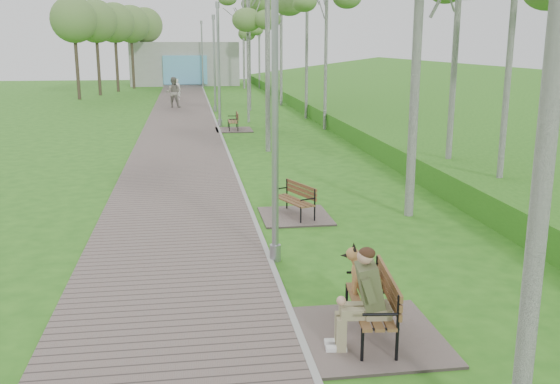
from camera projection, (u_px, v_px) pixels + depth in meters
The scene contains 16 objects.
ground at pixel (274, 271), 11.05m from camera, with size 120.00×120.00×0.00m, color #2A6619.
walkway at pixel (181, 122), 31.48m from camera, with size 3.50×67.00×0.04m, color #6D5E59.
kerb at pixel (216, 122), 31.73m from camera, with size 0.10×67.00×0.05m, color #999993.
embankment at pixel (452, 121), 32.00m from camera, with size 14.00×70.00×1.60m, color #489426.
building_north at pixel (185, 64), 59.40m from camera, with size 10.00×5.20×4.00m.
bench_main at pixel (367, 307), 8.42m from camera, with size 1.87×2.08×1.63m.
bench_second at pixel (294, 210), 14.43m from camera, with size 1.57×1.75×0.97m.
bench_third at pixel (233, 126), 28.73m from camera, with size 1.65×1.84×1.02m.
lamp_post_near at pixel (275, 126), 10.99m from camera, with size 0.21×0.21×5.37m.
lamp_post_second at pixel (219, 69), 29.52m from camera, with size 0.22×0.22×5.79m.
lamp_post_third at pixel (214, 67), 36.05m from camera, with size 0.21×0.21×5.49m.
lamp_post_far at pixel (202, 56), 56.43m from camera, with size 0.23×0.23×5.86m.
pedestrian_near at pixel (177, 90), 43.43m from camera, with size 0.55×0.36×1.50m, color white.
pedestrian_far at pixel (173, 93), 38.44m from camera, with size 0.92×0.72×1.89m, color gray.
birch_mid_c at pixel (247, 9), 30.37m from camera, with size 2.24×2.24×7.03m.
birch_distant_b at pixel (259, 21), 53.85m from camera, with size 2.25×2.25×7.31m.
Camera 1 is at (-1.42, -10.32, 3.94)m, focal length 40.00 mm.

